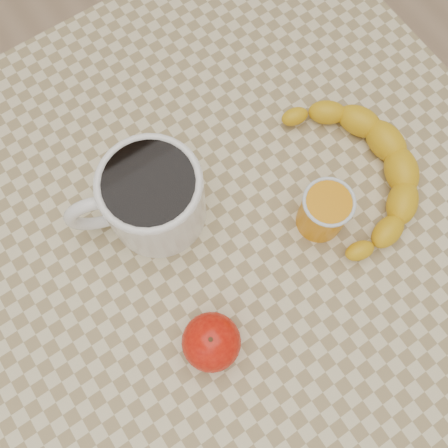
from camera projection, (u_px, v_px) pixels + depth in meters
ground at (224, 312)px, 1.35m from camera, size 3.00×3.00×0.00m
table at (224, 247)px, 0.72m from camera, size 0.80×0.80×0.75m
coffee_mug at (151, 197)px, 0.59m from camera, size 0.18×0.15×0.10m
orange_juice_glass at (324, 211)px, 0.60m from camera, size 0.06×0.06×0.07m
apple at (211, 342)px, 0.56m from camera, size 0.08×0.08×0.06m
banana at (357, 173)px, 0.64m from camera, size 0.38×0.40×0.04m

